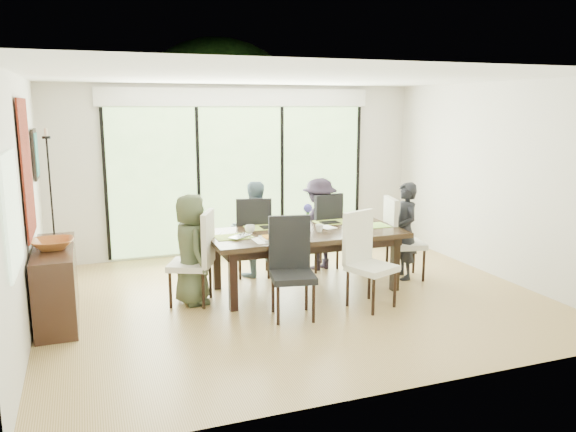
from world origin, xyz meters
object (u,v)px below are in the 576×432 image
object	(u,v)px
chair_far_right	(319,230)
sideboard	(56,283)
chair_near_left	(293,269)
table_top	(306,234)
cup_c	(358,222)
chair_near_right	(372,260)
person_left_end	(191,249)
chair_far_left	(253,236)
chair_right_end	(406,238)
cup_b	(319,228)
laptop	(244,237)
vase	(308,225)
cup_a	(250,229)
person_far_left	(254,229)
chair_left_end	(190,257)
bowl	(53,244)
person_far_right	(319,224)
person_right_end	(405,231)

from	to	relation	value
chair_far_right	sideboard	size ratio (longest dim) A/B	0.77
chair_near_left	table_top	bearing A→B (deg)	70.50
chair_near_left	cup_c	world-z (taller)	chair_near_left
chair_near_right	person_left_end	bearing A→B (deg)	134.75
person_left_end	chair_far_left	bearing A→B (deg)	-55.11
chair_right_end	cup_b	bearing A→B (deg)	107.05
chair_far_right	laptop	world-z (taller)	chair_far_right
vase	cup_a	distance (m)	0.76
chair_near_right	cup_b	bearing A→B (deg)	92.91
table_top	chair_near_right	size ratio (longest dim) A/B	2.18
person_far_left	cup_b	distance (m)	1.12
table_top	vase	xyz separation A→B (m)	(0.05, 0.05, 0.09)
vase	cup_a	bearing A→B (deg)	172.41
table_top	chair_right_end	world-z (taller)	chair_right_end
person_left_end	vase	size ratio (longest dim) A/B	10.75
person_far_left	sideboard	xyz separation A→B (m)	(-2.55, -0.83, -0.25)
chair_near_left	laptop	world-z (taller)	chair_near_left
vase	cup_b	bearing A→B (deg)	-56.31
table_top	chair_far_right	world-z (taller)	chair_far_right
table_top	sideboard	xyz separation A→B (m)	(-3.00, 0.00, -0.33)
chair_right_end	cup_b	distance (m)	1.38
table_top	chair_far_right	size ratio (longest dim) A/B	2.18
chair_left_end	sideboard	world-z (taller)	chair_left_end
table_top	person_far_left	size ratio (longest dim) A/B	1.86
bowl	person_far_left	bearing A→B (deg)	20.00
cup_a	chair_near_right	bearing A→B (deg)	-40.36
person_far_right	person_far_left	bearing A→B (deg)	-14.78
bowl	laptop	bearing A→B (deg)	-0.01
table_top	person_far_right	distance (m)	1.00
chair_far_left	cup_a	size ratio (longest dim) A/B	8.87
chair_near_left	cup_a	world-z (taller)	chair_near_left
chair_left_end	bowl	world-z (taller)	chair_left_end
person_right_end	sideboard	bearing A→B (deg)	-82.07
cup_c	sideboard	world-z (taller)	cup_c
vase	bowl	size ratio (longest dim) A/B	0.28
chair_far_left	laptop	distance (m)	1.05
chair_near_left	cup_b	world-z (taller)	chair_near_left
chair_near_left	chair_near_right	world-z (taller)	same
cup_b	bowl	bearing A→B (deg)	179.99
chair_far_left	person_right_end	xyz separation A→B (m)	(1.93, -0.85, 0.10)
chair_right_end	table_top	bearing A→B (deg)	102.82
chair_right_end	laptop	bearing A→B (deg)	105.25
chair_far_left	cup_a	bearing A→B (deg)	84.25
chair_right_end	laptop	world-z (taller)	chair_right_end
cup_a	laptop	bearing A→B (deg)	-120.96
chair_left_end	person_far_right	world-z (taller)	person_far_right
chair_near_right	sideboard	distance (m)	3.61
table_top	cup_b	xyz separation A→B (m)	(0.15, -0.10, 0.08)
person_far_right	table_top	bearing A→B (deg)	41.69
person_far_right	cup_b	size ratio (longest dim) A/B	12.90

